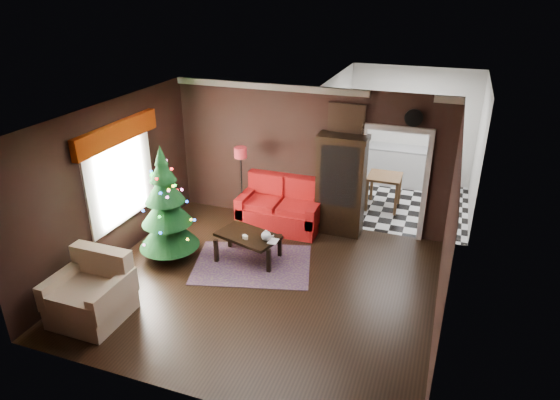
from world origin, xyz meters
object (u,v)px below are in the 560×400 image
(christmas_tree, at_px, (166,205))
(kitchen_table, at_px, (383,192))
(armchair, at_px, (89,292))
(teapot, at_px, (266,236))
(curio_cabinet, at_px, (341,187))
(coffee_table, at_px, (248,247))
(wall_clock, at_px, (414,118))
(floor_lamp, at_px, (242,185))
(loveseat, at_px, (281,205))

(christmas_tree, bearing_deg, kitchen_table, 46.72)
(armchair, bearing_deg, teapot, 50.14)
(christmas_tree, bearing_deg, curio_cabinet, 37.90)
(coffee_table, distance_m, wall_clock, 3.71)
(christmas_tree, xyz_separation_m, kitchen_table, (3.26, 3.46, -0.68))
(teapot, bearing_deg, kitchen_table, 63.67)
(curio_cabinet, height_order, armchair, curio_cabinet)
(armchair, xyz_separation_m, wall_clock, (3.99, 4.10, 1.92))
(floor_lamp, distance_m, kitchen_table, 3.15)
(armchair, distance_m, kitchen_table, 6.36)
(armchair, height_order, wall_clock, wall_clock)
(coffee_table, height_order, teapot, teapot)
(curio_cabinet, height_order, floor_lamp, curio_cabinet)
(floor_lamp, distance_m, coffee_table, 1.60)
(armchair, bearing_deg, curio_cabinet, 55.06)
(curio_cabinet, bearing_deg, armchair, -125.45)
(floor_lamp, relative_size, christmas_tree, 0.78)
(christmas_tree, bearing_deg, armchair, -95.49)
(curio_cabinet, distance_m, armchair, 4.83)
(floor_lamp, relative_size, kitchen_table, 2.11)
(floor_lamp, distance_m, armchair, 3.75)
(wall_clock, height_order, kitchen_table, wall_clock)
(teapot, bearing_deg, armchair, -130.38)
(coffee_table, bearing_deg, teapot, -13.15)
(wall_clock, distance_m, kitchen_table, 2.43)
(wall_clock, bearing_deg, floor_lamp, -171.86)
(teapot, relative_size, wall_clock, 0.61)
(curio_cabinet, distance_m, coffee_table, 2.16)
(curio_cabinet, xyz_separation_m, coffee_table, (-1.27, -1.60, -0.69))
(wall_clock, bearing_deg, armchair, -134.24)
(armchair, bearing_deg, christmas_tree, 85.03)
(floor_lamp, bearing_deg, teapot, -52.80)
(loveseat, bearing_deg, coffee_table, -94.95)
(loveseat, relative_size, christmas_tree, 0.84)
(curio_cabinet, distance_m, teapot, 1.94)
(floor_lamp, xyz_separation_m, christmas_tree, (-0.64, -1.76, 0.22))
(christmas_tree, relative_size, armchair, 1.93)
(floor_lamp, height_order, wall_clock, wall_clock)
(loveseat, height_order, floor_lamp, floor_lamp)
(christmas_tree, bearing_deg, wall_clock, 30.13)
(teapot, bearing_deg, wall_clock, 41.73)
(teapot, xyz_separation_m, wall_clock, (2.09, 1.87, 1.79))
(armchair, bearing_deg, loveseat, 66.60)
(christmas_tree, xyz_separation_m, wall_clock, (3.81, 2.21, 1.33))
(floor_lamp, relative_size, coffee_table, 1.46)
(floor_lamp, distance_m, christmas_tree, 1.88)
(floor_lamp, bearing_deg, wall_clock, 8.14)
(curio_cabinet, xyz_separation_m, floor_lamp, (-1.96, -0.27, -0.12))
(floor_lamp, xyz_separation_m, armchair, (-0.82, -3.64, -0.37))
(coffee_table, distance_m, kitchen_table, 3.59)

